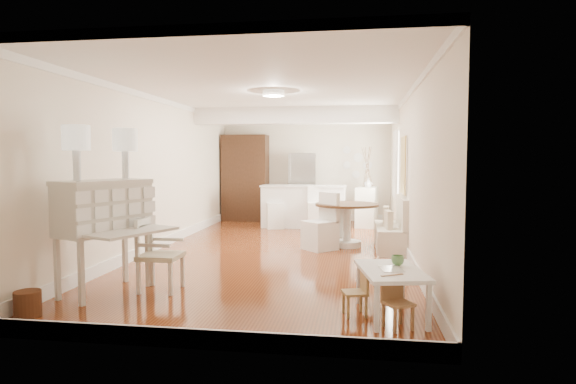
% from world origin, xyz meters
% --- Properties ---
extents(room, '(9.00, 9.04, 2.82)m').
position_xyz_m(room, '(0.04, 0.32, 1.98)').
color(room, brown).
rests_on(room, ground).
extents(secretary_bureau, '(1.45, 1.46, 1.42)m').
position_xyz_m(secretary_bureau, '(-1.70, -2.95, 0.71)').
color(secretary_bureau, silver).
rests_on(secretary_bureau, ground).
extents(gustavian_armchair, '(0.53, 0.53, 0.92)m').
position_xyz_m(gustavian_armchair, '(-1.06, -2.75, 0.46)').
color(gustavian_armchair, silver).
rests_on(gustavian_armchair, ground).
extents(wicker_basket, '(0.32, 0.32, 0.27)m').
position_xyz_m(wicker_basket, '(-2.05, -3.91, 0.14)').
color(wicker_basket, '#56301B').
rests_on(wicker_basket, ground).
extents(kids_table, '(0.79, 1.11, 0.51)m').
position_xyz_m(kids_table, '(1.76, -3.34, 0.25)').
color(kids_table, white).
rests_on(kids_table, ground).
extents(kids_chair_a, '(0.31, 0.31, 0.51)m').
position_xyz_m(kids_chair_a, '(1.38, -3.37, 0.26)').
color(kids_chair_a, '#A17E49').
rests_on(kids_chair_a, ground).
extents(kids_chair_b, '(0.29, 0.29, 0.52)m').
position_xyz_m(kids_chair_b, '(1.53, -2.77, 0.26)').
color(kids_chair_b, '#B47E51').
rests_on(kids_chair_b, ground).
extents(kids_chair_c, '(0.35, 0.35, 0.53)m').
position_xyz_m(kids_chair_c, '(1.81, -3.72, 0.26)').
color(kids_chair_c, '#A9794D').
rests_on(kids_chair_c, ground).
extents(banquette, '(0.52, 1.60, 0.98)m').
position_xyz_m(banquette, '(1.99, 0.50, 0.49)').
color(banquette, silver).
rests_on(banquette, ground).
extents(dining_table, '(1.29, 1.29, 0.82)m').
position_xyz_m(dining_table, '(1.20, 0.67, 0.41)').
color(dining_table, '#492B17').
rests_on(dining_table, ground).
extents(slip_chair_near, '(0.72, 0.72, 1.05)m').
position_xyz_m(slip_chair_near, '(0.72, 0.29, 0.52)').
color(slip_chair_near, white).
rests_on(slip_chair_near, ground).
extents(slip_chair_far, '(0.48, 0.49, 0.81)m').
position_xyz_m(slip_chair_far, '(0.98, 1.15, 0.40)').
color(slip_chair_far, white).
rests_on(slip_chair_far, ground).
extents(breakfast_counter, '(2.05, 0.65, 1.03)m').
position_xyz_m(breakfast_counter, '(0.10, 3.10, 0.52)').
color(breakfast_counter, white).
rests_on(breakfast_counter, ground).
extents(bar_stool_left, '(0.50, 0.50, 0.98)m').
position_xyz_m(bar_stool_left, '(-0.57, 2.83, 0.49)').
color(bar_stool_left, white).
rests_on(bar_stool_left, ground).
extents(bar_stool_right, '(0.47, 0.47, 1.04)m').
position_xyz_m(bar_stool_right, '(0.46, 2.64, 0.52)').
color(bar_stool_right, white).
rests_on(bar_stool_right, ground).
extents(pantry_cabinet, '(1.20, 0.60, 2.30)m').
position_xyz_m(pantry_cabinet, '(-1.60, 4.18, 1.15)').
color(pantry_cabinet, '#381E11').
rests_on(pantry_cabinet, ground).
extents(fridge, '(0.75, 0.65, 1.80)m').
position_xyz_m(fridge, '(0.30, 4.15, 0.90)').
color(fridge, silver).
rests_on(fridge, ground).
extents(sideboard, '(0.59, 1.07, 0.97)m').
position_xyz_m(sideboard, '(1.63, 3.54, 0.48)').
color(sideboard, silver).
rests_on(sideboard, ground).
extents(pencil_cup, '(0.16, 0.16, 0.11)m').
position_xyz_m(pencil_cup, '(1.84, -3.15, 0.56)').
color(pencil_cup, '#5A9255').
rests_on(pencil_cup, kids_table).
extents(branch_vase, '(0.25, 0.25, 0.22)m').
position_xyz_m(branch_vase, '(1.66, 3.58, 1.07)').
color(branch_vase, white).
rests_on(branch_vase, sideboard).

